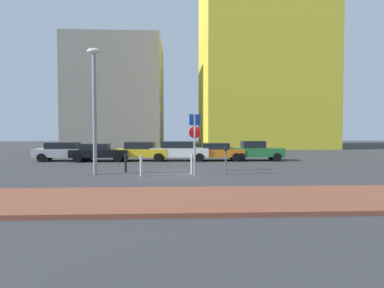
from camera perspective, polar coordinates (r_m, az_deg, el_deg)
ground_plane at (r=17.56m, az=-2.16°, el=-5.21°), size 120.00×120.00×0.00m
sidewalk_brick at (r=10.71m, az=-1.74°, el=-9.62°), size 40.00×4.08×0.14m
parked_car_silver at (r=26.97m, az=-21.10°, el=-1.16°), size 4.64×2.12×1.42m
parked_car_black at (r=25.82m, az=-15.91°, el=-1.33°), size 4.31×2.18×1.34m
parked_car_yellow at (r=25.62m, az=-8.90°, el=-1.19°), size 4.33×2.23×1.45m
parked_car_white at (r=25.24m, az=-2.23°, el=-1.14°), size 4.47×2.09×1.50m
parked_car_orange at (r=25.48m, az=4.24°, el=-1.26°), size 4.07×2.07×1.37m
parked_car_green at (r=25.97m, az=11.05°, el=-1.13°), size 4.03×2.06×1.52m
parking_sign_post at (r=16.48m, az=0.47°, el=1.23°), size 0.60×0.13×3.15m
parking_meter at (r=17.59m, az=5.89°, el=-2.03°), size 0.18×0.14×1.51m
street_lamp at (r=17.90m, az=-16.58°, el=7.33°), size 0.70×0.36×6.56m
traffic_bollard_near at (r=18.50m, az=-11.44°, el=-3.22°), size 0.13×0.13×1.06m
traffic_bollard_mid at (r=16.77m, az=-8.82°, el=-3.74°), size 0.13×0.13×1.07m
traffic_bollard_far at (r=17.33m, az=-0.03°, el=-3.53°), size 0.13×0.13×1.06m
building_colorful_midrise at (r=50.92m, az=11.60°, el=16.02°), size 16.63×16.92×28.93m
building_under_construction at (r=54.14m, az=-12.63°, el=8.28°), size 13.75×14.98×16.08m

